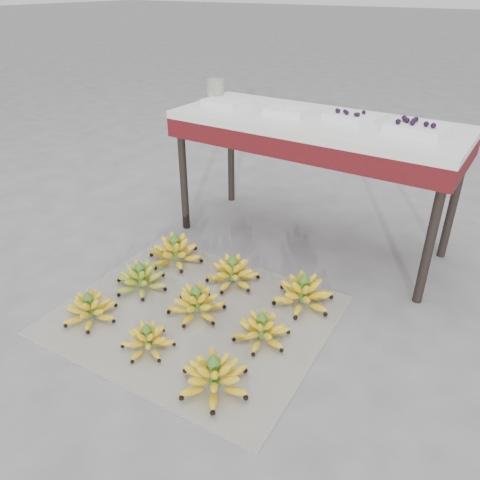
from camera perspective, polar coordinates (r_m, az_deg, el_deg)
The scene contains 17 objects.
ground at distance 2.33m, azimuth -3.59°, elevation -8.64°, with size 60.00×60.00×0.00m, color slate.
newspaper_mat at distance 2.31m, azimuth -5.58°, elevation -9.06°, with size 1.25×1.05×0.01m, color white.
bunch_front_left at distance 2.35m, azimuth -17.80°, elevation -8.04°, with size 0.32×0.32×0.16m.
bunch_front_center at distance 2.12m, azimuth -11.19°, elevation -11.85°, with size 0.27×0.27×0.14m.
bunch_front_right at distance 1.91m, azimuth -3.17°, elevation -16.26°, with size 0.37×0.37×0.18m.
bunch_mid_left at distance 2.50m, azimuth -11.99°, elevation -4.63°, with size 0.32×0.32×0.17m.
bunch_mid_center at distance 2.28m, azimuth -5.33°, elevation -7.66°, with size 0.36×0.36×0.17m.
bunch_mid_right at distance 2.13m, azimuth 2.64°, elevation -10.86°, with size 0.34×0.34×0.16m.
bunch_back_left at distance 2.69m, azimuth -7.86°, elevation -1.40°, with size 0.37×0.37×0.19m.
bunch_back_center at distance 2.49m, azimuth -0.90°, elevation -3.99°, with size 0.34×0.34×0.17m.
bunch_back_right at distance 2.35m, azimuth 7.73°, elevation -6.44°, with size 0.39×0.39×0.18m.
vendor_table at distance 2.69m, azimuth 9.15°, elevation 12.64°, with size 1.59×0.64×0.77m.
tray_far_left at distance 2.90m, azimuth -1.73°, elevation 16.37°, with size 0.26×0.20×0.04m.
tray_left at distance 2.71m, azimuth 5.80°, elevation 15.33°, with size 0.23×0.17×0.04m.
tray_right at distance 2.63m, azimuth 13.02°, elevation 14.36°, with size 0.26×0.21×0.06m.
tray_far_right at distance 2.50m, azimuth 20.68°, elevation 12.60°, with size 0.30×0.23×0.07m.
glass_jar at distance 3.02m, azimuth -2.98°, elevation 17.74°, with size 0.10×0.10×0.13m, color beige.
Camera 1 is at (1.12, -1.46, 1.42)m, focal length 35.00 mm.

